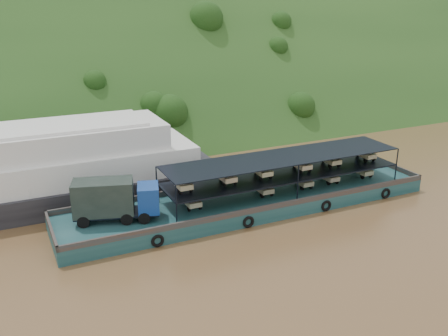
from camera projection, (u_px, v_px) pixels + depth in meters
name	position (u px, v px, depth m)	size (l,w,h in m)	color
ground	(257.00, 207.00, 46.35)	(160.00, 160.00, 0.00)	brown
hillside	(145.00, 123.00, 77.09)	(140.00, 28.00, 28.00)	#1B3C15
cargo_barge	(239.00, 199.00, 45.22)	(35.00, 7.18, 4.68)	#113B3E
passenger_ferry	(25.00, 173.00, 45.69)	(37.03, 9.57, 7.48)	black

